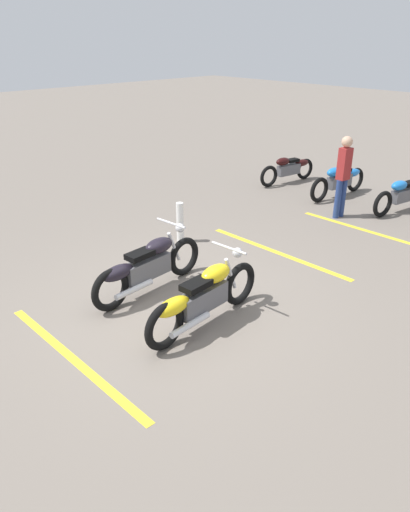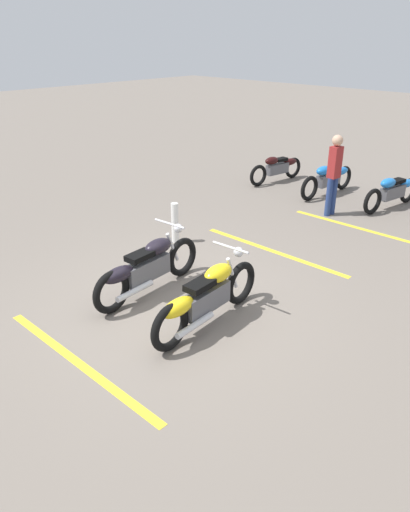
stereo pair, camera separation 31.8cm
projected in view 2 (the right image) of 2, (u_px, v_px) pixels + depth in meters
ground_plane at (177, 307)px, 7.32m from camera, size 60.00×60.00×0.00m
motorcycle_bright_foreground at (206, 297)px, 6.67m from camera, size 2.23×0.62×1.04m
motorcycle_dark_foreground at (146, 267)px, 7.51m from camera, size 2.23×0.62×1.04m
motorcycle_row_center at (393, 191)px, 11.29m from camera, size 1.99×0.45×0.75m
motorcycle_row_right at (329, 178)px, 12.23m from camera, size 2.05×0.34×0.77m
motorcycle_row_far_right at (278, 167)px, 13.29m from camera, size 1.91×0.40×0.72m
bystander_near_row at (334, 171)px, 10.59m from camera, size 0.30×0.23×1.80m
bollard_post at (175, 223)px, 9.42m from camera, size 0.14×0.14×0.80m
parking_stripe_near at (78, 363)px, 6.09m from camera, size 0.16×3.20×0.01m
parking_stripe_mid at (273, 251)px, 9.18m from camera, size 0.16×3.20×0.01m
parking_stripe_far at (362, 229)px, 10.21m from camera, size 0.16×3.20×0.01m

